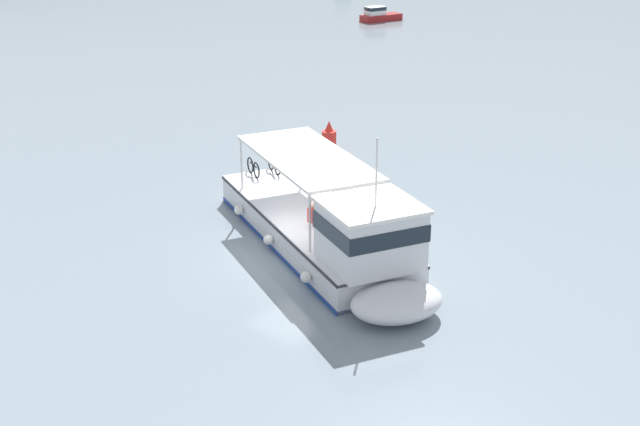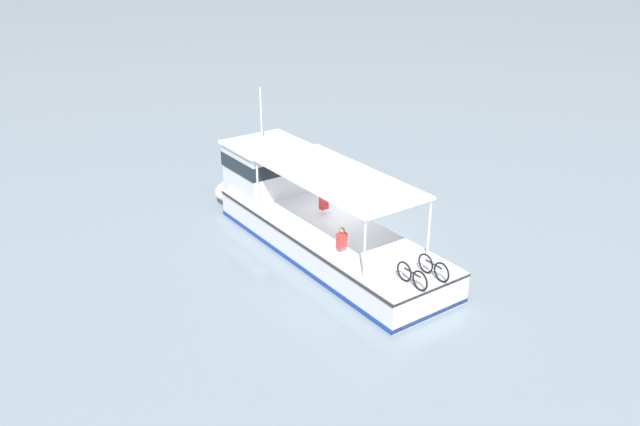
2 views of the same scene
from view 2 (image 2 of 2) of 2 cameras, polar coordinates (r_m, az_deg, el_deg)
name	(u,v)px [view 2 (image 2 of 2)]	position (r m, az deg, el deg)	size (l,w,h in m)	color
ground_plane	(342,235)	(25.63, 1.96, -1.92)	(400.00, 400.00, 0.00)	gray
ferry_main	(305,213)	(25.02, -1.34, -0.02)	(7.86, 12.89, 5.32)	silver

